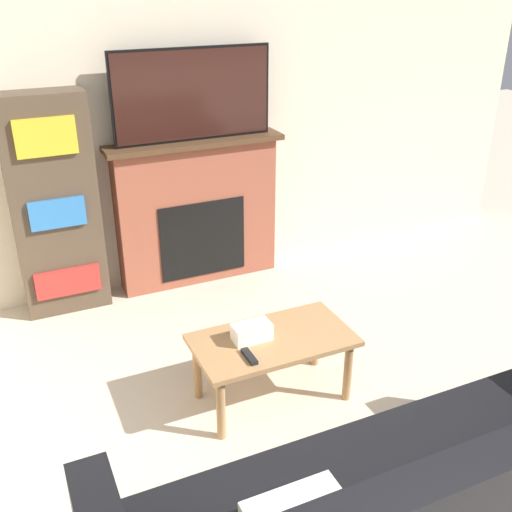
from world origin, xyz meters
TOP-DOWN VIEW (x-y plane):
  - wall_back at (0.00, 3.69)m, footprint 6.47×0.06m
  - fireplace at (0.10, 3.55)m, footprint 1.38×0.28m
  - tv at (0.10, 3.53)m, footprint 1.21×0.03m
  - coffee_table at (-0.03, 1.89)m, footprint 0.92×0.50m
  - tissue_box at (-0.15, 1.93)m, footprint 0.22×0.12m
  - remote_control at (-0.24, 1.77)m, footprint 0.04×0.15m
  - bookshelf at (-0.97, 3.53)m, footprint 0.60×0.29m

SIDE VIEW (x-z plane):
  - coffee_table at x=-0.03m, z-range 0.15..0.58m
  - remote_control at x=-0.24m, z-range 0.43..0.45m
  - tissue_box at x=-0.15m, z-range 0.43..0.53m
  - fireplace at x=0.10m, z-range 0.00..1.18m
  - bookshelf at x=-0.97m, z-range 0.00..1.61m
  - wall_back at x=0.00m, z-range 0.00..2.70m
  - tv at x=0.10m, z-range 1.17..1.84m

